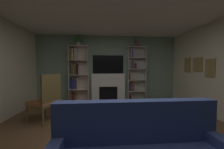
% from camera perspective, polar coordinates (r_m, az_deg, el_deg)
% --- Properties ---
extents(ground_plane, '(6.80, 6.80, 0.00)m').
position_cam_1_polar(ground_plane, '(2.71, 2.40, -26.53)').
color(ground_plane, brown).
extents(wall_back_accent, '(5.51, 0.06, 2.58)m').
position_cam_1_polar(wall_back_accent, '(5.21, -1.71, 2.42)').
color(wall_back_accent, gray).
rests_on(wall_back_accent, ground_plane).
extents(fireplace, '(1.38, 0.48, 1.11)m').
position_cam_1_polar(fireplace, '(5.14, -1.61, -5.59)').
color(fireplace, white).
rests_on(fireplace, ground_plane).
extents(tv, '(1.18, 0.06, 0.70)m').
position_cam_1_polar(tv, '(5.15, -1.67, 4.38)').
color(tv, black).
rests_on(tv, fireplace).
extents(bookshelf_left, '(0.72, 0.33, 2.14)m').
position_cam_1_polar(bookshelf_left, '(5.13, -15.05, -0.15)').
color(bookshelf_left, beige).
rests_on(bookshelf_left, ground_plane).
extents(bookshelf_right, '(0.72, 0.30, 2.14)m').
position_cam_1_polar(bookshelf_right, '(5.24, 9.56, 0.11)').
color(bookshelf_right, beige).
rests_on(bookshelf_right, ground_plane).
extents(potted_plant, '(0.24, 0.24, 0.35)m').
position_cam_1_polar(potted_plant, '(5.18, -14.25, 14.13)').
color(potted_plant, silver).
rests_on(potted_plant, bookshelf_left).
extents(vase_with_flowers, '(0.13, 0.13, 0.37)m').
position_cam_1_polar(vase_with_flowers, '(5.30, 10.71, 13.08)').
color(vase_with_flowers, '#8F3942').
rests_on(vase_with_flowers, bookshelf_right).
extents(armchair, '(0.77, 0.76, 1.18)m').
position_cam_1_polar(armchair, '(3.68, -26.44, -9.17)').
color(armchair, brown).
rests_on(armchair, ground_plane).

